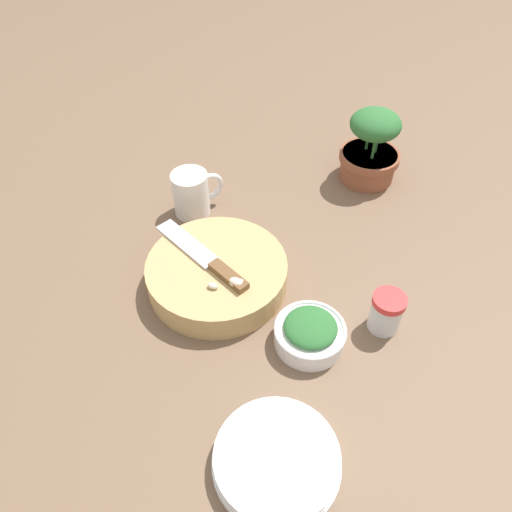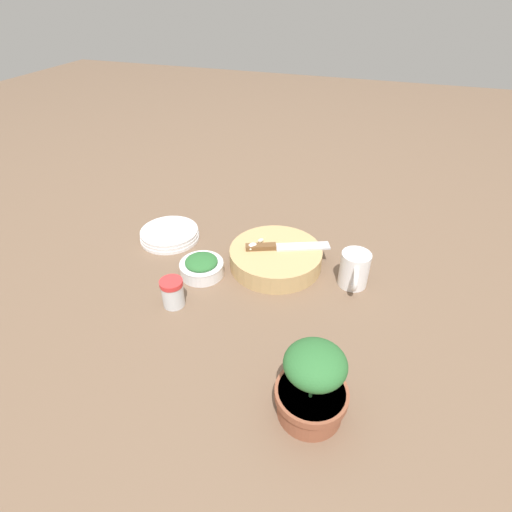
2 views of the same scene
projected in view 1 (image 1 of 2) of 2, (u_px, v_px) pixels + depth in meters
name	position (u px, v px, depth m)	size (l,w,h in m)	color
ground_plane	(277.00, 274.00, 0.92)	(5.00, 5.00, 0.00)	brown
cutting_board	(217.00, 274.00, 0.89)	(0.25, 0.25, 0.05)	tan
chef_knife	(207.00, 259.00, 0.87)	(0.22, 0.11, 0.01)	brown
garlic_cloves	(234.00, 283.00, 0.83)	(0.04, 0.07, 0.02)	silver
herb_bowl	(310.00, 333.00, 0.80)	(0.12, 0.12, 0.05)	white
spice_jar	(386.00, 312.00, 0.81)	(0.06, 0.06, 0.07)	silver
coffee_mug	(192.00, 193.00, 1.01)	(0.07, 0.11, 0.09)	white
plate_stack	(277.00, 460.00, 0.67)	(0.18, 0.18, 0.03)	white
potted_herb	(371.00, 150.00, 1.08)	(0.13, 0.13, 0.16)	#935138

